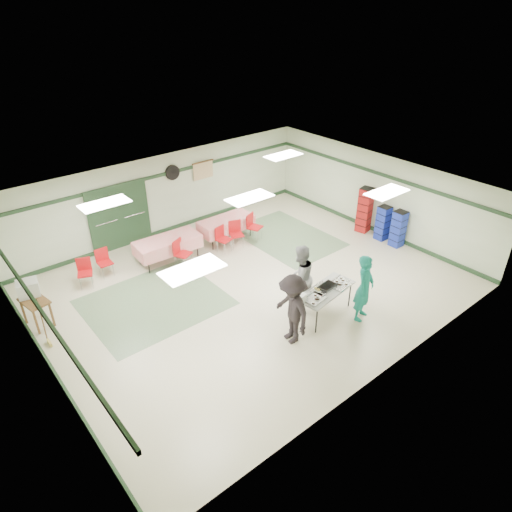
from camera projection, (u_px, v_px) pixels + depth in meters
floor at (250, 285)px, 12.93m from camera, size 11.00×11.00×0.00m
ceiling at (250, 197)px, 11.58m from camera, size 11.00×11.00×0.00m
wall_back at (166, 194)px, 15.25m from camera, size 11.00×0.00×11.00m
wall_front at (389, 325)px, 9.26m from camera, size 11.00×0.00×11.00m
wall_left at (39, 326)px, 9.23m from camera, size 0.00×9.00×9.00m
wall_right at (377, 194)px, 15.28m from camera, size 0.00×9.00×9.00m
trim_back at (164, 174)px, 14.88m from camera, size 11.00×0.06×0.10m
baseboard_back at (170, 229)px, 15.88m from camera, size 11.00×0.06×0.12m
trim_left at (32, 298)px, 8.89m from camera, size 0.06×9.00×0.10m
baseboard_left at (55, 373)px, 9.89m from camera, size 0.06×9.00×0.12m
trim_right at (380, 174)px, 14.92m from camera, size 0.06×9.00×0.10m
baseboard_right at (372, 228)px, 15.92m from camera, size 0.06×9.00×0.12m
green_patch_a at (154, 302)px, 12.22m from camera, size 3.50×3.00×0.01m
green_patch_b at (287, 237)px, 15.47m from camera, size 2.50×3.50×0.01m
double_door_left at (105, 221)px, 14.15m from camera, size 0.90×0.06×2.10m
double_door_right at (133, 213)px, 14.67m from camera, size 0.90×0.06×2.10m
door_frame at (120, 217)px, 14.40m from camera, size 2.00×0.03×2.15m
wall_fan at (172, 172)px, 15.03m from camera, size 0.50×0.10×0.50m
scroll_banner at (203, 170)px, 15.79m from camera, size 0.80×0.02×0.60m
serving_table at (326, 292)px, 11.42m from camera, size 1.77×0.91×0.76m
sheet_tray_right at (340, 284)px, 11.61m from camera, size 0.68×0.56×0.02m
sheet_tray_mid at (322, 289)px, 11.41m from camera, size 0.63×0.51×0.02m
sheet_tray_left at (315, 299)px, 11.05m from camera, size 0.58×0.47×0.02m
baking_pan at (327, 287)px, 11.45m from camera, size 0.52×0.36×0.08m
foam_box_stack at (300, 298)px, 10.91m from camera, size 0.26×0.24×0.21m
volunteer_teal at (364, 288)px, 11.23m from camera, size 0.76×0.63×1.79m
volunteer_grey at (300, 278)px, 11.64m from camera, size 0.88×0.70×1.79m
volunteer_dark at (292, 309)px, 10.47m from camera, size 0.89×1.27×1.79m
dining_table_a at (226, 224)px, 15.06m from camera, size 1.85×0.83×0.77m
dining_table_b at (168, 244)px, 13.85m from camera, size 2.02×0.98×0.77m
chair_a at (236, 231)px, 14.67m from camera, size 0.52×0.52×0.88m
chair_b at (222, 236)px, 14.38m from camera, size 0.48×0.48×0.86m
chair_c at (253, 224)px, 15.05m from camera, size 0.55×0.55×0.91m
chair_d at (180, 251)px, 13.53m from camera, size 0.56×0.56×0.90m
chair_loose_a at (103, 259)px, 13.18m from camera, size 0.40×0.40×0.83m
chair_loose_b at (84, 270)px, 12.69m from camera, size 0.51×0.51×0.85m
crate_stack_blue_a at (383, 223)px, 15.06m from camera, size 0.37×0.37×1.18m
crate_stack_red at (365, 210)px, 15.49m from camera, size 0.48×0.48×1.58m
crate_stack_blue_b at (398, 229)px, 14.65m from camera, size 0.38×0.38×1.22m
printer_table at (35, 304)px, 11.10m from camera, size 0.63×0.85×0.74m
office_printer at (28, 288)px, 11.14m from camera, size 0.57×0.52×0.39m
broom at (42, 320)px, 10.45m from camera, size 0.07×0.22×1.33m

